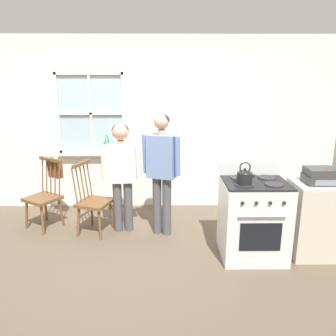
{
  "coord_description": "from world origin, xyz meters",
  "views": [
    {
      "loc": [
        0.45,
        -3.79,
        2.03
      ],
      "look_at": [
        0.49,
        0.06,
        1.0
      ],
      "focal_mm": 35.0,
      "sensor_mm": 36.0,
      "label": 1
    }
  ],
  "objects_px": {
    "chair_near_wall": "(93,202)",
    "handbag": "(55,168)",
    "chair_by_window": "(44,197)",
    "stove": "(253,218)",
    "person_elderly_left": "(122,167)",
    "stereo": "(320,176)",
    "potted_plant": "(107,148)",
    "kettle": "(245,176)",
    "side_counter": "(314,219)",
    "person_teen_center": "(162,164)"
  },
  "relations": [
    {
      "from": "potted_plant",
      "to": "person_teen_center",
      "type": "bearing_deg",
      "value": -48.22
    },
    {
      "from": "potted_plant",
      "to": "side_counter",
      "type": "distance_m",
      "value": 3.14
    },
    {
      "from": "chair_near_wall",
      "to": "person_elderly_left",
      "type": "height_order",
      "value": "person_elderly_left"
    },
    {
      "from": "chair_near_wall",
      "to": "potted_plant",
      "type": "bearing_deg",
      "value": 14.85
    },
    {
      "from": "side_counter",
      "to": "person_teen_center",
      "type": "bearing_deg",
      "value": 162.32
    },
    {
      "from": "stove",
      "to": "kettle",
      "type": "height_order",
      "value": "kettle"
    },
    {
      "from": "kettle",
      "to": "stereo",
      "type": "height_order",
      "value": "kettle"
    },
    {
      "from": "kettle",
      "to": "stereo",
      "type": "distance_m",
      "value": 0.9
    },
    {
      "from": "person_teen_center",
      "to": "handbag",
      "type": "distance_m",
      "value": 1.61
    },
    {
      "from": "chair_near_wall",
      "to": "person_teen_center",
      "type": "bearing_deg",
      "value": -74.33
    },
    {
      "from": "person_teen_center",
      "to": "handbag",
      "type": "xyz_separation_m",
      "value": [
        -1.54,
        0.43,
        -0.16
      ]
    },
    {
      "from": "stove",
      "to": "potted_plant",
      "type": "xyz_separation_m",
      "value": [
        -1.94,
        1.57,
        0.53
      ]
    },
    {
      "from": "chair_by_window",
      "to": "stove",
      "type": "height_order",
      "value": "stove"
    },
    {
      "from": "chair_by_window",
      "to": "chair_near_wall",
      "type": "relative_size",
      "value": 1.0
    },
    {
      "from": "person_teen_center",
      "to": "potted_plant",
      "type": "xyz_separation_m",
      "value": [
        -0.87,
        0.98,
        0.02
      ]
    },
    {
      "from": "chair_near_wall",
      "to": "potted_plant",
      "type": "relative_size",
      "value": 2.88
    },
    {
      "from": "stereo",
      "to": "potted_plant",
      "type": "bearing_deg",
      "value": 149.56
    },
    {
      "from": "chair_by_window",
      "to": "kettle",
      "type": "height_order",
      "value": "kettle"
    },
    {
      "from": "stereo",
      "to": "chair_near_wall",
      "type": "bearing_deg",
      "value": 166.73
    },
    {
      "from": "chair_near_wall",
      "to": "handbag",
      "type": "bearing_deg",
      "value": 76.42
    },
    {
      "from": "chair_by_window",
      "to": "handbag",
      "type": "relative_size",
      "value": 3.21
    },
    {
      "from": "chair_by_window",
      "to": "chair_near_wall",
      "type": "bearing_deg",
      "value": 18.23
    },
    {
      "from": "person_elderly_left",
      "to": "handbag",
      "type": "bearing_deg",
      "value": 158.0
    },
    {
      "from": "kettle",
      "to": "stove",
      "type": "bearing_deg",
      "value": 38.81
    },
    {
      "from": "person_elderly_left",
      "to": "kettle",
      "type": "bearing_deg",
      "value": -33.52
    },
    {
      "from": "stove",
      "to": "kettle",
      "type": "bearing_deg",
      "value": -141.19
    },
    {
      "from": "stove",
      "to": "handbag",
      "type": "relative_size",
      "value": 3.53
    },
    {
      "from": "stove",
      "to": "kettle",
      "type": "xyz_separation_m",
      "value": [
        -0.16,
        -0.13,
        0.55
      ]
    },
    {
      "from": "chair_near_wall",
      "to": "stereo",
      "type": "relative_size",
      "value": 2.9
    },
    {
      "from": "person_elderly_left",
      "to": "handbag",
      "type": "xyz_separation_m",
      "value": [
        -1.0,
        0.33,
        -0.11
      ]
    },
    {
      "from": "person_teen_center",
      "to": "stereo",
      "type": "distance_m",
      "value": 1.9
    },
    {
      "from": "stove",
      "to": "stereo",
      "type": "xyz_separation_m",
      "value": [
        0.73,
        -0.0,
        0.51
      ]
    },
    {
      "from": "chair_by_window",
      "to": "stereo",
      "type": "xyz_separation_m",
      "value": [
        3.47,
        -0.83,
        0.55
      ]
    },
    {
      "from": "potted_plant",
      "to": "person_elderly_left",
      "type": "bearing_deg",
      "value": -69.01
    },
    {
      "from": "stove",
      "to": "handbag",
      "type": "bearing_deg",
      "value": 158.58
    },
    {
      "from": "kettle",
      "to": "potted_plant",
      "type": "bearing_deg",
      "value": 136.34
    },
    {
      "from": "chair_by_window",
      "to": "chair_near_wall",
      "type": "distance_m",
      "value": 0.75
    },
    {
      "from": "stove",
      "to": "side_counter",
      "type": "xyz_separation_m",
      "value": [
        0.73,
        0.02,
        -0.02
      ]
    },
    {
      "from": "person_teen_center",
      "to": "potted_plant",
      "type": "distance_m",
      "value": 1.31
    },
    {
      "from": "side_counter",
      "to": "stove",
      "type": "bearing_deg",
      "value": -178.64
    },
    {
      "from": "chair_by_window",
      "to": "kettle",
      "type": "relative_size",
      "value": 3.99
    },
    {
      "from": "kettle",
      "to": "handbag",
      "type": "relative_size",
      "value": 0.8
    },
    {
      "from": "chair_near_wall",
      "to": "person_teen_center",
      "type": "distance_m",
      "value": 1.08
    },
    {
      "from": "potted_plant",
      "to": "stereo",
      "type": "bearing_deg",
      "value": -30.44
    },
    {
      "from": "kettle",
      "to": "potted_plant",
      "type": "xyz_separation_m",
      "value": [
        -1.78,
        1.7,
        -0.02
      ]
    },
    {
      "from": "chair_near_wall",
      "to": "handbag",
      "type": "relative_size",
      "value": 3.21
    },
    {
      "from": "person_teen_center",
      "to": "handbag",
      "type": "bearing_deg",
      "value": -177.11
    },
    {
      "from": "person_teen_center",
      "to": "potted_plant",
      "type": "bearing_deg",
      "value": 150.37
    },
    {
      "from": "chair_by_window",
      "to": "person_teen_center",
      "type": "xyz_separation_m",
      "value": [
        1.67,
        -0.24,
        0.54
      ]
    },
    {
      "from": "side_counter",
      "to": "chair_near_wall",
      "type": "bearing_deg",
      "value": 167.14
    }
  ]
}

